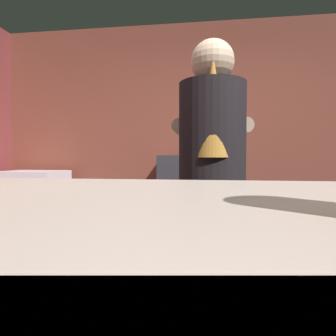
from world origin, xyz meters
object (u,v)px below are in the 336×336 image
mini_fridge (33,214)px  chefs_knife (255,189)px  bottle_olive_oil (183,148)px  bottle_hot_sauce (191,148)px  mixing_bowl (211,183)px  bartender (212,183)px

mini_fridge → chefs_knife: mini_fridge is taller
bottle_olive_oil → bottle_hot_sauce: 0.09m
mixing_bowl → chefs_knife: bearing=-30.6°
mini_fridge → chefs_knife: 2.56m
bottle_olive_oil → bottle_hot_sauce: bearing=19.7°
chefs_knife → bottle_olive_oil: bottle_olive_oil is taller
mixing_bowl → bottle_hot_sauce: 1.19m
mixing_bowl → bottle_hot_sauce: size_ratio=0.82×
bartender → mixing_bowl: 0.57m
bottle_olive_oil → bottle_hot_sauce: bottle_hot_sauce is taller
bartender → bottle_olive_oil: size_ratio=8.51×
bottle_hot_sauce → mixing_bowl: bearing=-79.7°
mini_fridge → bottle_olive_oil: size_ratio=4.83×
bottle_olive_oil → bottle_hot_sauce: (0.08, 0.03, 0.00)m
mini_fridge → bottle_olive_oil: 1.85m
mixing_bowl → bartender: bearing=-90.0°
mini_fridge → mixing_bowl: 2.25m
mini_fridge → bottle_olive_oil: bearing=4.6°
mixing_bowl → bottle_olive_oil: size_ratio=0.83×
mixing_bowl → bottle_olive_oil: 1.18m
bottle_hot_sauce → chefs_knife: bearing=-69.5°
bartender → bottle_hot_sauce: bearing=6.4°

